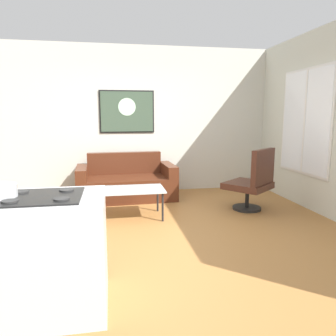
% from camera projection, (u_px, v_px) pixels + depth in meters
% --- Properties ---
extents(ground, '(6.40, 6.40, 0.04)m').
position_uv_depth(ground, '(155.00, 236.00, 4.07)').
color(ground, '#A46E38').
extents(back_wall, '(6.40, 0.05, 2.80)m').
position_uv_depth(back_wall, '(137.00, 120.00, 6.20)').
color(back_wall, beige).
rests_on(back_wall, ground).
extents(right_wall, '(0.05, 6.40, 2.80)m').
position_uv_depth(right_wall, '(332.00, 122.00, 4.59)').
color(right_wall, beige).
rests_on(right_wall, ground).
extents(couch, '(1.76, 0.94, 0.81)m').
position_uv_depth(couch, '(126.00, 183.00, 5.80)').
color(couch, '#4E2414').
rests_on(couch, ground).
extents(coffee_table, '(1.07, 0.59, 0.43)m').
position_uv_depth(coffee_table, '(127.00, 191.00, 4.67)').
color(coffee_table, silver).
rests_on(coffee_table, ground).
extents(armchair, '(0.89, 0.89, 0.99)m').
position_uv_depth(armchair, '(253.00, 182.00, 5.03)').
color(armchair, black).
rests_on(armchair, ground).
extents(kitchen_counter, '(1.45, 0.70, 0.92)m').
position_uv_depth(kitchen_counter, '(8.00, 257.00, 2.39)').
color(kitchen_counter, silver).
rests_on(kitchen_counter, ground).
extents(wall_painting, '(1.03, 0.03, 0.80)m').
position_uv_depth(wall_painting, '(127.00, 112.00, 6.10)').
color(wall_painting, black).
extents(window, '(0.03, 1.34, 1.70)m').
position_uv_depth(window, '(305.00, 122.00, 5.17)').
color(window, silver).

